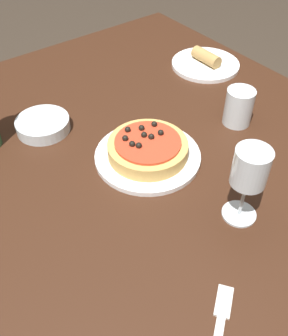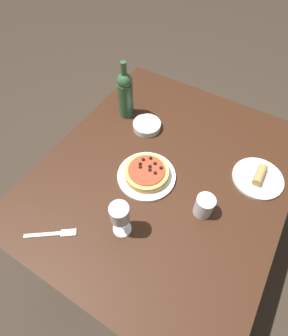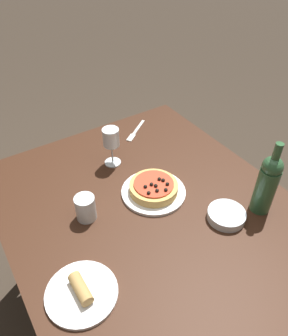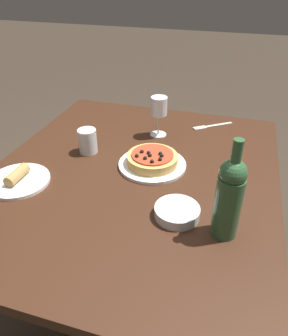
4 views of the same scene
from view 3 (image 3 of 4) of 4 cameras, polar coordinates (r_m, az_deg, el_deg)
name	(u,v)px [view 3 (image 3 of 4)]	position (r m, az deg, el deg)	size (l,w,h in m)	color
ground_plane	(148,309)	(1.83, 0.72, -23.31)	(14.00, 14.00, 0.00)	#382D23
dining_table	(150,225)	(1.27, 0.97, -9.86)	(1.17, 0.99, 0.75)	#381E11
dinner_plate	(153,192)	(1.25, 1.66, -4.19)	(0.24, 0.24, 0.01)	white
pizza	(154,187)	(1.23, 1.70, -3.36)	(0.18, 0.18, 0.05)	tan
wine_glass	(111,139)	(1.32, -5.76, 5.01)	(0.07, 0.07, 0.17)	silver
wine_bottle	(267,183)	(1.19, 20.67, -2.45)	(0.07, 0.07, 0.29)	#2D5633
water_cup	(86,208)	(1.15, -10.15, -6.86)	(0.07, 0.07, 0.09)	silver
side_bowl	(226,215)	(1.19, 14.14, -7.98)	(0.13, 0.13, 0.03)	silver
fork	(135,132)	(1.58, -1.51, 6.32)	(0.13, 0.17, 0.00)	beige
side_plate	(82,292)	(1.01, -10.83, -20.47)	(0.21, 0.21, 0.05)	white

